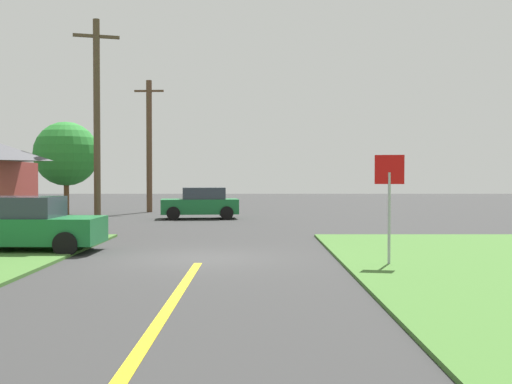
{
  "coord_description": "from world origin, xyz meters",
  "views": [
    {
      "loc": [
        1.47,
        -16.67,
        2.22
      ],
      "look_at": [
        1.44,
        4.11,
        1.68
      ],
      "focal_mm": 43.53,
      "sensor_mm": 36.0,
      "label": 1
    }
  ],
  "objects_px": {
    "parked_car_near_building": "(25,224)",
    "car_approaching_junction": "(202,203)",
    "utility_pole_mid": "(98,122)",
    "oak_tree_left": "(67,154)",
    "utility_pole_far": "(150,145)",
    "stop_sign": "(390,189)"
  },
  "relations": [
    {
      "from": "utility_pole_mid",
      "to": "oak_tree_left",
      "type": "relative_size",
      "value": 1.59
    },
    {
      "from": "utility_pole_far",
      "to": "oak_tree_left",
      "type": "height_order",
      "value": "utility_pole_far"
    },
    {
      "from": "car_approaching_junction",
      "to": "utility_pole_mid",
      "type": "height_order",
      "value": "utility_pole_mid"
    },
    {
      "from": "car_approaching_junction",
      "to": "utility_pole_far",
      "type": "bearing_deg",
      "value": -64.91
    },
    {
      "from": "stop_sign",
      "to": "car_approaching_junction",
      "type": "distance_m",
      "value": 18.11
    },
    {
      "from": "stop_sign",
      "to": "oak_tree_left",
      "type": "distance_m",
      "value": 24.75
    },
    {
      "from": "stop_sign",
      "to": "parked_car_near_building",
      "type": "height_order",
      "value": "stop_sign"
    },
    {
      "from": "stop_sign",
      "to": "utility_pole_mid",
      "type": "distance_m",
      "value": 13.79
    },
    {
      "from": "stop_sign",
      "to": "utility_pole_mid",
      "type": "xyz_separation_m",
      "value": [
        -9.58,
        9.61,
        2.45
      ]
    },
    {
      "from": "oak_tree_left",
      "to": "utility_pole_far",
      "type": "bearing_deg",
      "value": 30.91
    },
    {
      "from": "parked_car_near_building",
      "to": "car_approaching_junction",
      "type": "xyz_separation_m",
      "value": [
        3.9,
        14.08,
        -0.0
      ]
    },
    {
      "from": "utility_pole_far",
      "to": "car_approaching_junction",
      "type": "bearing_deg",
      "value": -57.96
    },
    {
      "from": "parked_car_near_building",
      "to": "utility_pole_mid",
      "type": "bearing_deg",
      "value": 87.51
    },
    {
      "from": "utility_pole_mid",
      "to": "utility_pole_far",
      "type": "distance_m",
      "value": 13.26
    },
    {
      "from": "parked_car_near_building",
      "to": "utility_pole_mid",
      "type": "xyz_separation_m",
      "value": [
        0.44,
        6.68,
        3.56
      ]
    },
    {
      "from": "stop_sign",
      "to": "oak_tree_left",
      "type": "height_order",
      "value": "oak_tree_left"
    },
    {
      "from": "utility_pole_mid",
      "to": "utility_pole_far",
      "type": "height_order",
      "value": "utility_pole_mid"
    },
    {
      "from": "parked_car_near_building",
      "to": "oak_tree_left",
      "type": "bearing_deg",
      "value": 104.44
    },
    {
      "from": "car_approaching_junction",
      "to": "oak_tree_left",
      "type": "xyz_separation_m",
      "value": [
        -7.96,
        3.28,
        2.67
      ]
    },
    {
      "from": "parked_car_near_building",
      "to": "utility_pole_mid",
      "type": "distance_m",
      "value": 7.58
    },
    {
      "from": "parked_car_near_building",
      "to": "utility_pole_mid",
      "type": "height_order",
      "value": "utility_pole_mid"
    },
    {
      "from": "oak_tree_left",
      "to": "utility_pole_mid",
      "type": "bearing_deg",
      "value": -67.13
    }
  ]
}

